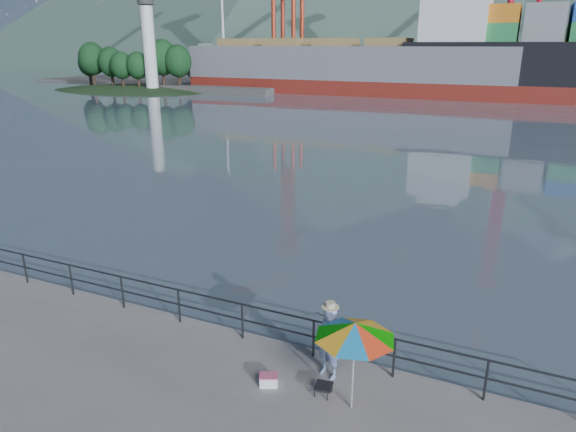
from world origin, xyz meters
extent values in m
cube|color=slate|center=(0.00, 130.00, 0.00)|extent=(500.00, 280.00, 0.00)
cube|color=#514F4C|center=(10.00, 93.00, 0.00)|extent=(200.00, 40.00, 0.40)
cylinder|color=#2D3033|center=(0.00, 1.70, 1.00)|extent=(22.00, 0.05, 0.05)
cylinder|color=#2D3033|center=(0.00, 1.70, 0.55)|extent=(22.00, 0.05, 0.05)
cube|color=#2D3033|center=(0.00, 1.70, 0.50)|extent=(22.00, 0.06, 1.00)
ellipsoid|color=#263F1E|center=(-55.00, 62.00, 0.00)|extent=(48.00, 26.40, 8.40)
cylinder|color=white|center=(-49.00, 61.00, 6.50)|extent=(2.00, 2.00, 13.00)
cube|color=yellow|center=(10.00, 92.00, 3.90)|extent=(6.00, 2.40, 7.80)
cube|color=#194CA5|center=(10.00, 95.00, 1.30)|extent=(6.00, 2.40, 2.60)
cube|color=gray|center=(10.00, 98.00, 2.60)|extent=(6.00, 2.40, 5.20)
imported|color=navy|center=(3.61, 1.13, 0.89)|extent=(0.75, 0.61, 1.77)
cylinder|color=white|center=(4.45, 0.26, 0.95)|extent=(0.04, 0.04, 1.89)
cone|color=#FFAC1F|center=(4.45, 0.26, 1.89)|extent=(1.93, 1.93, 0.35)
cube|color=black|center=(3.75, 0.42, 0.22)|extent=(0.42, 0.42, 0.05)
cube|color=#2D3033|center=(3.75, 0.42, 0.10)|extent=(0.32, 0.32, 0.20)
cube|color=white|center=(2.50, 0.22, 0.12)|extent=(0.48, 0.42, 0.23)
cylinder|color=black|center=(3.50, 2.07, 0.00)|extent=(0.54, 1.85, 1.35)
cube|color=maroon|center=(-20.11, 72.25, 0.75)|extent=(52.00, 9.00, 2.50)
cube|color=slate|center=(-20.11, 72.25, 4.50)|extent=(52.00, 9.00, 5.00)
cube|color=silver|center=(-3.47, 72.25, 10.50)|extent=(9.00, 7.56, 7.00)
camera|label=1|loc=(6.96, -8.56, 7.39)|focal=32.00mm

